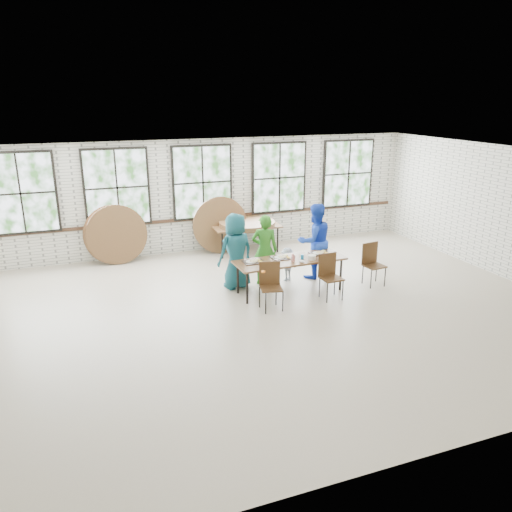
{
  "coord_description": "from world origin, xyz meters",
  "views": [
    {
      "loc": [
        -3.28,
        -8.36,
        4.08
      ],
      "look_at": [
        0.0,
        0.4,
        1.05
      ],
      "focal_mm": 35.0,
      "sensor_mm": 36.0,
      "label": 1
    }
  ],
  "objects_px": {
    "chair_near_right": "(329,272)",
    "storage_table": "(247,228)",
    "dining_table": "(290,261)",
    "chair_near_left": "(270,281)"
  },
  "relations": [
    {
      "from": "dining_table",
      "to": "storage_table",
      "type": "bearing_deg",
      "value": 86.18
    },
    {
      "from": "dining_table",
      "to": "storage_table",
      "type": "xyz_separation_m",
      "value": [
        0.09,
        2.99,
        -0.0
      ]
    },
    {
      "from": "chair_near_left",
      "to": "storage_table",
      "type": "distance_m",
      "value": 3.73
    },
    {
      "from": "storage_table",
      "to": "chair_near_right",
      "type": "bearing_deg",
      "value": -80.21
    },
    {
      "from": "dining_table",
      "to": "chair_near_left",
      "type": "relative_size",
      "value": 2.56
    },
    {
      "from": "dining_table",
      "to": "chair_near_right",
      "type": "xyz_separation_m",
      "value": [
        0.64,
        -0.57,
        -0.13
      ]
    },
    {
      "from": "chair_near_left",
      "to": "storage_table",
      "type": "relative_size",
      "value": 0.52
    },
    {
      "from": "chair_near_right",
      "to": "storage_table",
      "type": "distance_m",
      "value": 3.61
    },
    {
      "from": "dining_table",
      "to": "chair_near_right",
      "type": "bearing_deg",
      "value": -43.78
    },
    {
      "from": "dining_table",
      "to": "storage_table",
      "type": "height_order",
      "value": "same"
    }
  ]
}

